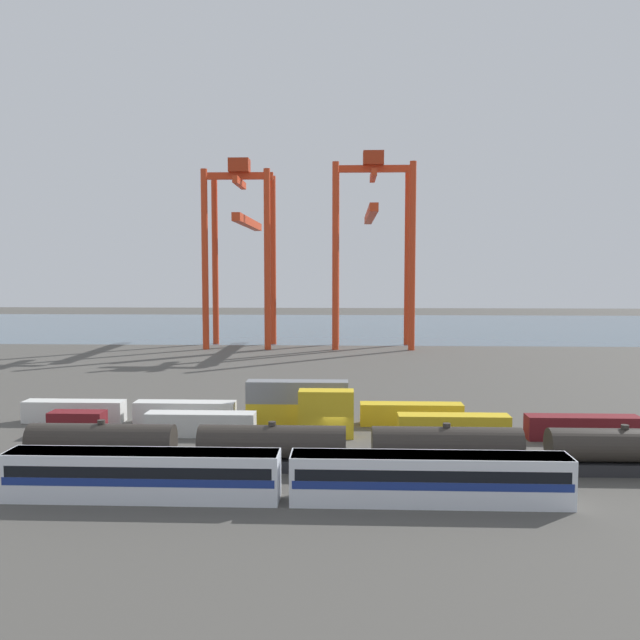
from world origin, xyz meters
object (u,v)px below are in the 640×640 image
object	(u,v)px
passenger_train	(285,475)
shipping_container_1	(201,424)
shipping_container_12	(411,414)
gantry_crane_central	(372,230)
gantry_crane_west	(242,235)
freight_tank_row	(359,448)

from	to	relation	value
passenger_train	shipping_container_1	world-z (taller)	passenger_train
shipping_container_12	gantry_crane_central	xyz separation A→B (m)	(-1.39, 82.38, 26.87)
gantry_crane_central	gantry_crane_west	bearing A→B (deg)	-179.35
passenger_train	gantry_crane_west	bearing A→B (deg)	100.73
gantry_crane_central	shipping_container_12	bearing A→B (deg)	-89.03
shipping_container_1	shipping_container_12	xyz separation A→B (m)	(23.86, 5.91, 0.00)
freight_tank_row	gantry_crane_central	distance (m)	103.73
passenger_train	shipping_container_12	size ratio (longest dim) A/B	3.69
freight_tank_row	shipping_container_12	distance (m)	19.09
shipping_container_1	gantry_crane_west	bearing A→B (deg)	95.99
shipping_container_1	gantry_crane_central	bearing A→B (deg)	75.72
freight_tank_row	shipping_container_1	xyz separation A→B (m)	(-17.27, 11.98, -0.83)
passenger_train	freight_tank_row	size ratio (longest dim) A/B	0.73
shipping_container_12	gantry_crane_west	xyz separation A→B (m)	(-33.08, 82.02, 25.63)
freight_tank_row	gantry_crane_west	xyz separation A→B (m)	(-26.50, 99.92, 24.80)
passenger_train	gantry_crane_west	size ratio (longest dim) A/B	1.00
freight_tank_row	gantry_crane_west	world-z (taller)	gantry_crane_west
passenger_train	gantry_crane_west	world-z (taller)	gantry_crane_west
freight_tank_row	shipping_container_12	xyz separation A→B (m)	(6.59, 17.89, -0.83)
shipping_container_1	freight_tank_row	bearing A→B (deg)	-34.75
passenger_train	shipping_container_1	xyz separation A→B (m)	(-11.26, 20.14, -0.84)
freight_tank_row	shipping_container_1	world-z (taller)	freight_tank_row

